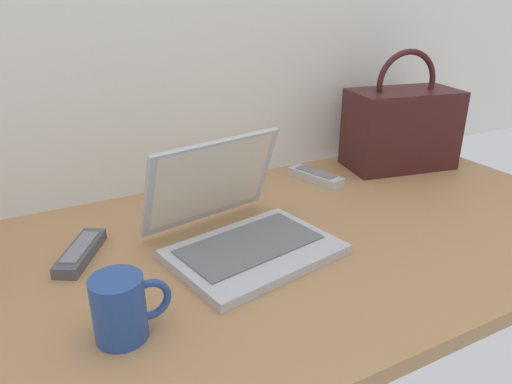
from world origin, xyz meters
name	(u,v)px	position (x,y,z in m)	size (l,w,h in m)	color
desk	(264,251)	(0.00, 0.00, 0.01)	(1.60, 0.76, 0.03)	#A87A4C
laptop	(239,226)	(-0.05, 0.02, 0.07)	(0.35, 0.34, 0.21)	#B2B5BA
coffee_mug	(121,307)	(-0.32, -0.14, 0.08)	(0.12, 0.08, 0.10)	#26478C
remote_control_near	(316,176)	(0.30, 0.24, 0.04)	(0.09, 0.17, 0.02)	#B7B7B7
remote_control_far	(81,252)	(-0.33, 0.12, 0.04)	(0.12, 0.16, 0.02)	#4C4C51
handbag	(401,127)	(0.57, 0.23, 0.15)	(0.33, 0.22, 0.33)	#3F1919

